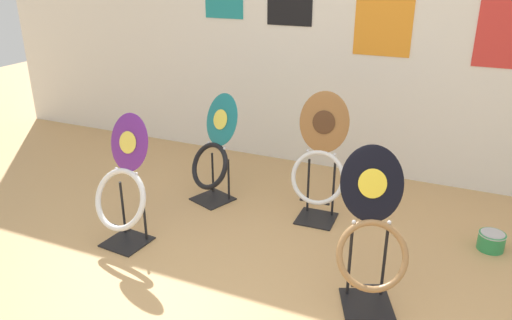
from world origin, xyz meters
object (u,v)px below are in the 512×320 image
at_px(toilet_seat_display_purple_note, 123,188).
at_px(toilet_seat_display_woodgrain, 320,163).
at_px(toilet_seat_display_jazz_black, 372,236).
at_px(toilet_seat_display_teal_sax, 214,153).
at_px(paint_can, 491,240).

xyz_separation_m(toilet_seat_display_purple_note, toilet_seat_display_woodgrain, (1.10, 0.86, 0.04)).
bearing_deg(toilet_seat_display_purple_note, toilet_seat_display_jazz_black, 0.99).
relative_size(toilet_seat_display_teal_sax, toilet_seat_display_jazz_black, 0.96).
height_order(toilet_seat_display_purple_note, toilet_seat_display_woodgrain, toilet_seat_display_woodgrain).
bearing_deg(toilet_seat_display_teal_sax, paint_can, 2.32).
distance_m(toilet_seat_display_teal_sax, toilet_seat_display_jazz_black, 1.63).
bearing_deg(toilet_seat_display_purple_note, toilet_seat_display_woodgrain, 38.00).
height_order(toilet_seat_display_woodgrain, toilet_seat_display_jazz_black, toilet_seat_display_woodgrain).
relative_size(toilet_seat_display_jazz_black, paint_can, 5.04).
relative_size(toilet_seat_display_purple_note, toilet_seat_display_woodgrain, 0.93).
distance_m(toilet_seat_display_woodgrain, paint_can, 1.27).
height_order(toilet_seat_display_teal_sax, paint_can, toilet_seat_display_teal_sax).
distance_m(toilet_seat_display_purple_note, toilet_seat_display_jazz_black, 1.65).
bearing_deg(toilet_seat_display_jazz_black, toilet_seat_display_teal_sax, 150.32).
bearing_deg(paint_can, toilet_seat_display_woodgrain, -177.00).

